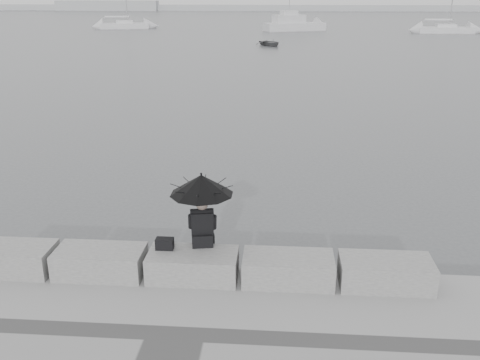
# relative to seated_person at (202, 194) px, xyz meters

# --- Properties ---
(ground) EXTENTS (360.00, 360.00, 0.00)m
(ground) POSITION_rel_seated_person_xyz_m (-0.13, 0.09, -2.00)
(ground) COLOR #4B4E50
(ground) RESTS_ON ground
(stone_block_far_left) EXTENTS (1.60, 0.80, 0.50)m
(stone_block_far_left) POSITION_rel_seated_person_xyz_m (-3.53, -0.36, -1.25)
(stone_block_far_left) COLOR slate
(stone_block_far_left) RESTS_ON promenade
(stone_block_left) EXTENTS (1.60, 0.80, 0.50)m
(stone_block_left) POSITION_rel_seated_person_xyz_m (-1.83, -0.36, -1.25)
(stone_block_left) COLOR slate
(stone_block_left) RESTS_ON promenade
(stone_block_centre) EXTENTS (1.60, 0.80, 0.50)m
(stone_block_centre) POSITION_rel_seated_person_xyz_m (-0.13, -0.36, -1.25)
(stone_block_centre) COLOR slate
(stone_block_centre) RESTS_ON promenade
(stone_block_right) EXTENTS (1.60, 0.80, 0.50)m
(stone_block_right) POSITION_rel_seated_person_xyz_m (1.57, -0.36, -1.25)
(stone_block_right) COLOR slate
(stone_block_right) RESTS_ON promenade
(stone_block_far_right) EXTENTS (1.60, 0.80, 0.50)m
(stone_block_far_right) POSITION_rel_seated_person_xyz_m (3.27, -0.36, -1.25)
(stone_block_far_right) COLOR slate
(stone_block_far_right) RESTS_ON promenade
(seated_person) EXTENTS (1.15, 1.15, 1.39)m
(seated_person) POSITION_rel_seated_person_xyz_m (0.00, 0.00, 0.00)
(seated_person) COLOR black
(seated_person) RESTS_ON stone_block_centre
(bag) EXTENTS (0.32, 0.18, 0.20)m
(bag) POSITION_rel_seated_person_xyz_m (-0.66, -0.23, -0.90)
(bag) COLOR black
(bag) RESTS_ON stone_block_centre
(distant_landmass) EXTENTS (180.00, 8.00, 2.80)m
(distant_landmass) POSITION_rel_seated_person_xyz_m (-8.27, 154.61, -1.10)
(distant_landmass) COLOR #ADB0B2
(distant_landmass) RESTS_ON ground
(sailboat_left) EXTENTS (7.55, 4.20, 12.90)m
(sailboat_left) POSITION_rel_seated_person_xyz_m (-22.70, 74.26, -1.47)
(sailboat_left) COLOR silver
(sailboat_left) RESTS_ON ground
(sailboat_right) EXTENTS (7.30, 2.58, 12.90)m
(sailboat_right) POSITION_rel_seated_person_xyz_m (23.47, 68.55, -1.47)
(sailboat_right) COLOR silver
(sailboat_right) RESTS_ON ground
(motor_cruiser) EXTENTS (9.14, 5.95, 4.50)m
(motor_cruiser) POSITION_rel_seated_person_xyz_m (3.02, 71.56, -1.11)
(motor_cruiser) COLOR silver
(motor_cruiser) RESTS_ON ground
(dinghy) EXTENTS (3.49, 3.06, 0.56)m
(dinghy) POSITION_rel_seated_person_xyz_m (0.08, 48.66, -1.72)
(dinghy) COLOR slate
(dinghy) RESTS_ON ground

